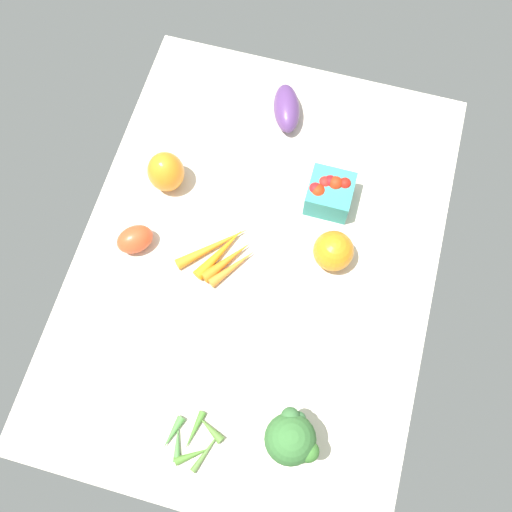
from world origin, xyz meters
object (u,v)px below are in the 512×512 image
(carrot_bunch, at_px, (222,255))
(okra_pile, at_px, (193,440))
(heirloom_tomato_orange, at_px, (333,251))
(berry_basket, at_px, (329,192))
(broccoli_head, at_px, (292,439))
(eggplant, at_px, (287,108))
(roma_tomato, at_px, (135,239))
(bell_pepper_orange, at_px, (166,172))

(carrot_bunch, relative_size, okra_pile, 1.46)
(heirloom_tomato_orange, distance_m, berry_basket, 0.14)
(berry_basket, bearing_deg, okra_pile, -13.25)
(broccoli_head, relative_size, eggplant, 1.03)
(roma_tomato, relative_size, bell_pepper_orange, 0.77)
(okra_pile, bearing_deg, eggplant, -179.26)
(roma_tomato, distance_m, okra_pile, 0.43)
(heirloom_tomato_orange, bearing_deg, carrot_bunch, -75.46)
(roma_tomato, bearing_deg, bell_pepper_orange, -137.99)
(heirloom_tomato_orange, height_order, carrot_bunch, heirloom_tomato_orange)
(okra_pile, height_order, berry_basket, berry_basket)
(broccoli_head, bearing_deg, bell_pepper_orange, -139.71)
(broccoli_head, distance_m, carrot_bunch, 0.41)
(bell_pepper_orange, bearing_deg, okra_pile, 23.05)
(broccoli_head, height_order, carrot_bunch, broccoli_head)
(roma_tomato, height_order, heirloom_tomato_orange, heirloom_tomato_orange)
(broccoli_head, height_order, berry_basket, broccoli_head)
(bell_pepper_orange, xyz_separation_m, carrot_bunch, (0.14, 0.17, -0.04))
(broccoli_head, relative_size, berry_basket, 1.38)
(bell_pepper_orange, distance_m, okra_pile, 0.57)
(bell_pepper_orange, height_order, carrot_bunch, bell_pepper_orange)
(okra_pile, xyz_separation_m, berry_basket, (-0.57, 0.13, 0.03))
(roma_tomato, xyz_separation_m, carrot_bunch, (-0.02, 0.19, -0.02))
(okra_pile, bearing_deg, berry_basket, 166.75)
(heirloom_tomato_orange, relative_size, okra_pile, 0.74)
(roma_tomato, bearing_deg, berry_basket, 168.39)
(carrot_bunch, bearing_deg, broccoli_head, 34.98)
(eggplant, bearing_deg, okra_pile, -17.53)
(heirloom_tomato_orange, xyz_separation_m, carrot_bunch, (0.06, -0.23, -0.03))
(carrot_bunch, bearing_deg, berry_basket, 135.60)
(roma_tomato, bearing_deg, eggplant, -160.84)
(broccoli_head, height_order, bell_pepper_orange, broccoli_head)
(broccoli_head, relative_size, carrot_bunch, 0.78)
(broccoli_head, distance_m, bell_pepper_orange, 0.62)
(okra_pile, distance_m, berry_basket, 0.59)
(heirloom_tomato_orange, bearing_deg, bell_pepper_orange, -101.59)
(heirloom_tomato_orange, xyz_separation_m, okra_pile, (0.44, -0.17, -0.03))
(eggplant, relative_size, carrot_bunch, 0.75)
(bell_pepper_orange, height_order, okra_pile, bell_pepper_orange)
(carrot_bunch, bearing_deg, eggplant, 173.58)
(eggplant, distance_m, okra_pile, 0.76)
(broccoli_head, distance_m, berry_basket, 0.53)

